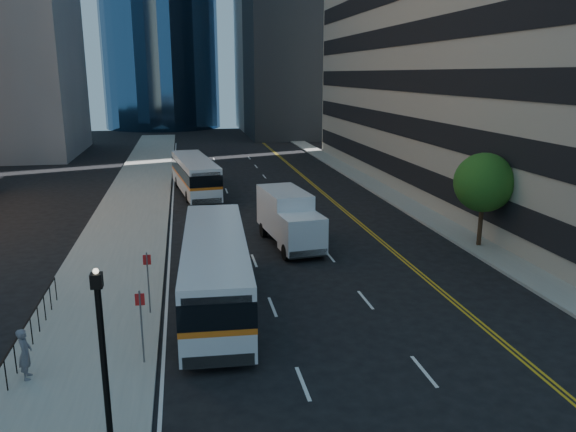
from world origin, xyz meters
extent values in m
plane|color=black|center=(0.00, 0.00, 0.00)|extent=(160.00, 160.00, 0.00)
cube|color=gray|center=(-10.50, 25.00, 0.07)|extent=(5.00, 90.00, 0.15)
cube|color=gray|center=(9.00, 25.00, 0.07)|extent=(2.00, 90.00, 0.15)
cylinder|color=#332114|center=(9.00, 8.00, 1.25)|extent=(0.24, 0.24, 2.20)
sphere|color=#214E16|center=(9.00, 8.00, 3.65)|extent=(3.20, 3.20, 3.20)
cylinder|color=black|center=(-9.00, -6.00, 2.25)|extent=(0.16, 0.16, 4.20)
cube|color=black|center=(-9.00, -6.00, 4.53)|extent=(0.28, 0.28, 0.36)
cube|color=silver|center=(-5.76, 2.60, 0.86)|extent=(3.01, 11.53, 1.05)
cube|color=orange|center=(-5.76, 2.60, 1.48)|extent=(3.03, 11.55, 0.21)
cube|color=black|center=(-5.76, 2.60, 2.00)|extent=(3.03, 11.55, 0.86)
cube|color=silver|center=(-5.76, 2.60, 2.71)|extent=(3.01, 11.53, 0.48)
cylinder|color=black|center=(-7.03, -0.77, 0.48)|extent=(0.33, 0.96, 0.95)
cylinder|color=black|center=(-4.80, -0.87, 0.48)|extent=(0.33, 0.96, 0.95)
cylinder|color=black|center=(-6.73, 5.70, 0.48)|extent=(0.33, 0.96, 0.95)
cylinder|color=black|center=(-4.50, 5.59, 0.48)|extent=(0.33, 0.96, 0.95)
cube|color=white|center=(-6.02, 25.52, 0.81)|extent=(3.70, 11.04, 0.99)
cube|color=orange|center=(-6.02, 25.52, 1.40)|extent=(3.72, 11.06, 0.20)
cube|color=black|center=(-6.02, 25.52, 1.90)|extent=(3.72, 11.06, 0.81)
cube|color=white|center=(-6.02, 25.52, 2.57)|extent=(3.70, 11.04, 0.45)
cylinder|color=black|center=(-6.65, 22.17, 0.45)|extent=(0.38, 0.93, 0.90)
cylinder|color=black|center=(-4.56, 22.43, 0.45)|extent=(0.38, 0.93, 0.90)
cylinder|color=black|center=(-7.43, 28.26, 0.45)|extent=(0.38, 0.93, 0.90)
cylinder|color=black|center=(-5.34, 28.52, 0.45)|extent=(0.38, 0.93, 0.90)
cube|color=silver|center=(-0.96, 8.07, 1.29)|extent=(2.36, 2.21, 1.87)
cube|color=black|center=(-0.86, 7.23, 1.65)|extent=(1.93, 0.30, 0.98)
cube|color=silver|center=(-1.34, 11.16, 1.83)|extent=(2.65, 4.50, 2.31)
cube|color=black|center=(-1.22, 10.19, 0.49)|extent=(2.25, 6.02, 0.22)
cylinder|color=black|center=(-1.88, 7.78, 0.43)|extent=(0.35, 0.88, 0.85)
cylinder|color=black|center=(0.00, 8.01, 0.43)|extent=(0.35, 0.88, 0.85)
cylinder|color=black|center=(-2.43, 12.19, 0.43)|extent=(0.35, 0.88, 0.85)
cylinder|color=black|center=(-0.55, 12.43, 0.43)|extent=(0.35, 0.88, 0.85)
imported|color=slate|center=(-11.89, -2.34, 0.97)|extent=(0.46, 0.64, 1.65)
camera|label=1|loc=(-6.81, -19.22, 9.32)|focal=35.00mm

